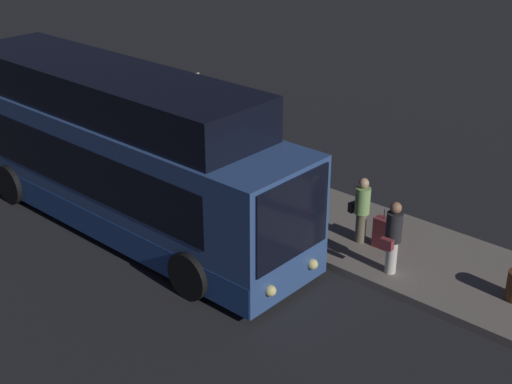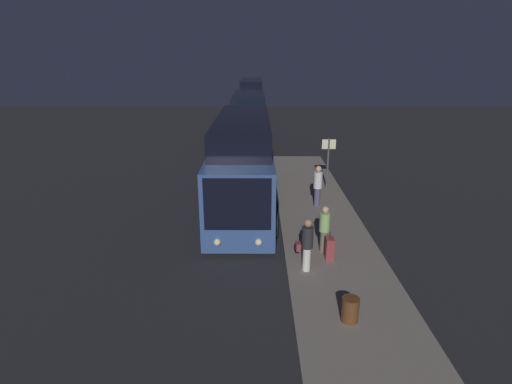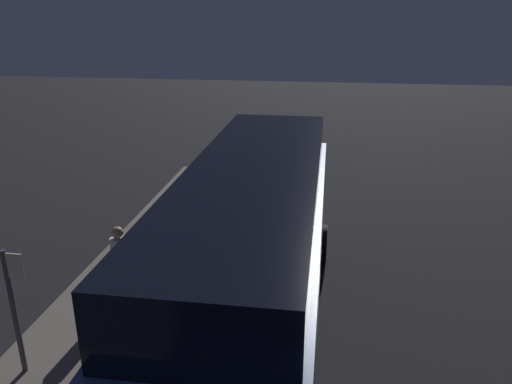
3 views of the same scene
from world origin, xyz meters
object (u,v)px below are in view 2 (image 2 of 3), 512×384
at_px(passenger_with_bags, 318,184).
at_px(sign_post, 328,157).
at_px(passenger_waiting, 324,227).
at_px(bus_second, 249,121).
at_px(bus_third, 252,101).
at_px(trash_bin, 350,309).
at_px(passenger_boarding, 307,243).
at_px(suitcase, 329,248).
at_px(bus_lead, 243,166).

distance_m(passenger_with_bags, sign_post, 2.88).
xyz_separation_m(passenger_waiting, passenger_with_bags, (-4.38, 0.40, 0.13)).
height_order(bus_second, bus_third, bus_third).
xyz_separation_m(bus_third, sign_post, (26.00, 4.19, -0.10)).
bearing_deg(trash_bin, passenger_with_bags, 177.69).
xyz_separation_m(bus_second, passenger_with_bags, (14.68, 3.31, -0.52)).
xyz_separation_m(passenger_boarding, sign_post, (-8.37, 2.02, 0.67)).
distance_m(bus_second, trash_bin, 23.12).
distance_m(passenger_with_bags, trash_bin, 8.26).
height_order(passenger_boarding, passenger_with_bags, passenger_with_bags).
height_order(bus_second, passenger_waiting, bus_second).
xyz_separation_m(bus_second, passenger_boarding, (20.37, 2.16, -0.60)).
bearing_deg(sign_post, bus_second, -160.77).
bearing_deg(passenger_with_bags, passenger_waiting, 56.36).
bearing_deg(suitcase, passenger_with_bags, 176.56).
relative_size(bus_lead, passenger_with_bags, 5.88).
xyz_separation_m(bus_second, sign_post, (12.00, 4.19, 0.06)).
relative_size(bus_lead, passenger_waiting, 6.62).
xyz_separation_m(bus_third, suitcase, (33.62, 3.02, -1.32)).
bearing_deg(passenger_boarding, bus_lead, 14.70).
xyz_separation_m(passenger_with_bags, suitcase, (4.94, -0.30, -0.64)).
distance_m(passenger_boarding, sign_post, 8.64).
distance_m(bus_third, passenger_waiting, 33.19).
bearing_deg(suitcase, bus_second, -171.26).
xyz_separation_m(bus_lead, passenger_waiting, (5.23, 2.92, -0.71)).
height_order(bus_second, suitcase, bus_second).
bearing_deg(passenger_waiting, suitcase, -64.91).
relative_size(passenger_with_bags, sign_post, 0.73).
height_order(bus_second, trash_bin, bus_second).
xyz_separation_m(bus_lead, trash_bin, (9.07, 2.98, -1.27)).
distance_m(passenger_waiting, trash_bin, 3.88).
xyz_separation_m(bus_third, passenger_boarding, (34.37, 2.16, -0.77)).
relative_size(bus_second, suitcase, 11.28).
distance_m(passenger_with_bags, suitcase, 4.99).
relative_size(sign_post, trash_bin, 3.90).
xyz_separation_m(bus_second, bus_third, (-14.00, -0.00, 0.16)).
distance_m(suitcase, trash_bin, 3.28).
relative_size(bus_third, sign_post, 4.52).
height_order(bus_lead, trash_bin, bus_lead).
distance_m(bus_lead, trash_bin, 9.63).
relative_size(passenger_waiting, passenger_with_bags, 0.89).
bearing_deg(passenger_with_bags, suitcase, 58.11).
height_order(passenger_boarding, sign_post, sign_post).
bearing_deg(passenger_with_bags, sign_post, -136.48).
bearing_deg(sign_post, bus_lead, -66.36).
bearing_deg(suitcase, passenger_boarding, -48.65).
bearing_deg(bus_lead, suitcase, 27.53).
xyz_separation_m(bus_third, passenger_waiting, (33.06, 2.92, -0.81)).
relative_size(passenger_boarding, suitcase, 1.74).
height_order(bus_lead, passenger_boarding, bus_lead).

